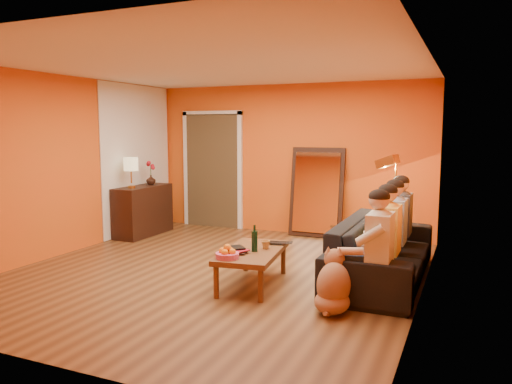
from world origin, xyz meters
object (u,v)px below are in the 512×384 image
at_px(mirror_frame, 317,192).
at_px(person_mid_left, 388,238).
at_px(person_far_left, 380,249).
at_px(vase, 151,180).
at_px(floor_lamp, 395,210).
at_px(wine_bottle, 255,238).
at_px(laptop, 277,244).
at_px(person_far_right, 401,222).
at_px(coffee_table, 252,267).
at_px(dog, 334,281).
at_px(table_lamp, 131,173).
at_px(sideboard, 143,210).
at_px(sofa, 382,250).
at_px(tumbler, 266,245).
at_px(person_mid_right, 395,229).

relative_size(mirror_frame, person_mid_left, 1.25).
xyz_separation_m(person_far_left, vase, (-4.37, 2.23, 0.33)).
relative_size(floor_lamp, wine_bottle, 4.65).
xyz_separation_m(mirror_frame, laptop, (0.27, -2.56, -0.33)).
bearing_deg(person_far_right, wine_bottle, -132.91).
bearing_deg(wine_bottle, coffee_table, 135.00).
xyz_separation_m(dog, person_mid_left, (0.39, 0.87, 0.29)).
bearing_deg(wine_bottle, table_lamp, 151.72).
height_order(sideboard, coffee_table, sideboard).
bearing_deg(vase, sideboard, -90.00).
bearing_deg(laptop, person_mid_left, -11.02).
xyz_separation_m(mirror_frame, sofa, (1.45, -2.06, -0.40)).
relative_size(sofa, floor_lamp, 1.72).
bearing_deg(sofa, mirror_frame, 35.14).
bearing_deg(coffee_table, person_far_right, 37.29).
bearing_deg(laptop, tumbler, -117.72).
xyz_separation_m(dog, person_mid_right, (0.39, 1.42, 0.29)).
distance_m(coffee_table, person_mid_right, 1.81).
relative_size(floor_lamp, person_mid_right, 1.18).
bearing_deg(coffee_table, vase, 136.33).
xyz_separation_m(dog, laptop, (-0.92, 0.82, 0.11)).
bearing_deg(dog, vase, 148.66).
bearing_deg(laptop, mirror_frame, 82.96).
height_order(person_far_left, person_far_right, same).
relative_size(table_lamp, person_far_left, 0.42).
distance_m(table_lamp, person_far_left, 4.71).
distance_m(table_lamp, tumbler, 3.38).
bearing_deg(table_lamp, dog, -26.67).
xyz_separation_m(person_far_left, wine_bottle, (-1.44, 0.10, -0.03)).
height_order(coffee_table, person_far_left, person_far_left).
relative_size(sofa, laptop, 6.98).
distance_m(tumbler, vase, 3.61).
bearing_deg(table_lamp, wine_bottle, -28.28).
relative_size(sideboard, vase, 6.88).
relative_size(sideboard, floor_lamp, 0.82).
bearing_deg(mirror_frame, laptop, -83.94).
bearing_deg(vase, mirror_frame, 16.57).
height_order(table_lamp, person_mid_right, table_lamp).
xyz_separation_m(sideboard, tumbler, (3.00, -1.71, 0.04)).
bearing_deg(person_far_left, table_lamp, 158.97).
distance_m(person_far_right, vase, 4.42).
bearing_deg(dog, table_lamp, 154.63).
xyz_separation_m(sideboard, person_mid_right, (4.37, -0.88, 0.18)).
height_order(person_mid_left, tumbler, person_mid_left).
bearing_deg(floor_lamp, mirror_frame, 161.55).
xyz_separation_m(person_mid_left, vase, (-4.37, 1.68, 0.33)).
bearing_deg(laptop, dog, -54.90).
height_order(mirror_frame, tumbler, mirror_frame).
height_order(mirror_frame, laptop, mirror_frame).
relative_size(sofa, person_mid_left, 2.03).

